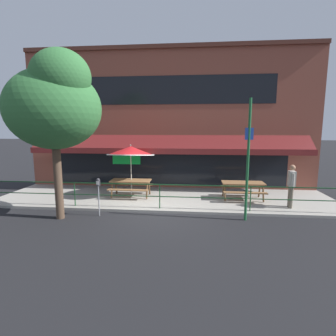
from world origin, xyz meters
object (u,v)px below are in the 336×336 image
(street_sign_pole, at_px, (248,159))
(street_tree_curbside, at_px, (55,104))
(picnic_table_centre, at_px, (243,186))
(patio_umbrella_left, at_px, (131,151))
(picnic_table_left, at_px, (131,183))
(parking_meter_near, at_px, (98,185))
(pedestrian_walking, at_px, (291,184))

(street_sign_pole, height_order, street_tree_curbside, street_tree_curbside)
(picnic_table_centre, xyz_separation_m, patio_umbrella_left, (-5.00, 0.11, 1.47))
(street_tree_curbside, bearing_deg, patio_umbrella_left, 58.91)
(patio_umbrella_left, bearing_deg, picnic_table_centre, -1.26)
(picnic_table_left, distance_m, patio_umbrella_left, 1.48)
(patio_umbrella_left, height_order, street_sign_pole, street_sign_pole)
(picnic_table_centre, bearing_deg, patio_umbrella_left, 178.74)
(street_sign_pole, xyz_separation_m, street_tree_curbside, (-6.50, -0.51, 1.87))
(picnic_table_left, relative_size, picnic_table_centre, 1.00)
(patio_umbrella_left, height_order, parking_meter_near, patio_umbrella_left)
(picnic_table_centre, distance_m, patio_umbrella_left, 5.22)
(parking_meter_near, xyz_separation_m, street_sign_pole, (5.29, 0.06, 1.01))
(patio_umbrella_left, xyz_separation_m, street_sign_pole, (4.68, -2.50, -0.02))
(picnic_table_centre, relative_size, street_tree_curbside, 0.32)
(parking_meter_near, relative_size, street_tree_curbside, 0.25)
(patio_umbrella_left, distance_m, street_tree_curbside, 3.97)
(picnic_table_left, distance_m, street_sign_pole, 5.45)
(street_sign_pole, bearing_deg, picnic_table_centre, 82.28)
(patio_umbrella_left, xyz_separation_m, parking_meter_near, (-0.61, -2.56, -1.03))
(parking_meter_near, xyz_separation_m, street_tree_curbside, (-1.21, -0.45, 2.88))
(pedestrian_walking, relative_size, street_sign_pole, 0.41)
(parking_meter_near, bearing_deg, street_sign_pole, 0.63)
(pedestrian_walking, relative_size, parking_meter_near, 1.20)
(street_sign_pole, bearing_deg, pedestrian_walking, 34.46)
(picnic_table_centre, distance_m, parking_meter_near, 6.14)
(picnic_table_centre, xyz_separation_m, parking_meter_near, (-5.61, -2.45, 0.44))
(picnic_table_centre, bearing_deg, parking_meter_near, -156.41)
(picnic_table_centre, height_order, street_tree_curbside, street_tree_curbside)
(picnic_table_left, xyz_separation_m, picnic_table_centre, (5.00, -0.00, 0.00))
(picnic_table_centre, relative_size, street_sign_pole, 0.43)
(pedestrian_walking, bearing_deg, street_tree_curbside, -167.58)
(parking_meter_near, bearing_deg, picnic_table_left, 76.11)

